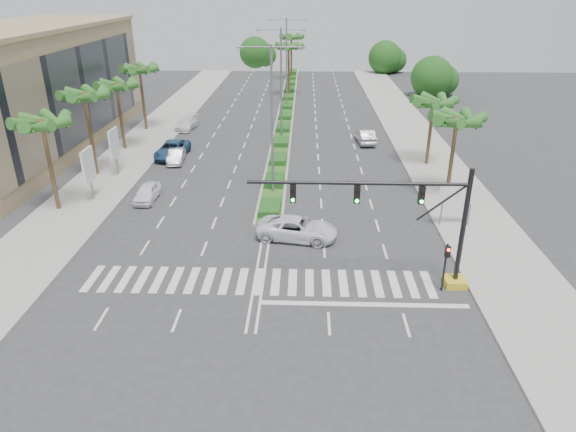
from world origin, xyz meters
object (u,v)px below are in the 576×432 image
object	(u,v)px
car_parked_a	(147,193)
car_parked_d	(187,123)
car_parked_b	(176,156)
car_parked_c	(172,150)
car_crossing	(297,229)
car_right	(365,136)

from	to	relation	value
car_parked_a	car_parked_d	bearing A→B (deg)	94.48
car_parked_b	car_parked_c	world-z (taller)	car_parked_c
car_parked_b	car_parked_c	bearing A→B (deg)	109.75
car_parked_b	car_parked_c	size ratio (longest dim) A/B	0.70
car_parked_a	car_parked_b	world-z (taller)	car_parked_a
car_parked_d	car_parked_c	bearing A→B (deg)	-78.73
car_crossing	car_right	world-z (taller)	car_right
car_parked_c	car_parked_d	world-z (taller)	car_parked_c
car_parked_c	car_parked_b	bearing A→B (deg)	-62.26
car_parked_b	car_right	size ratio (longest dim) A/B	0.83
car_parked_a	car_parked_c	size ratio (longest dim) A/B	0.68
car_right	car_parked_c	bearing A→B (deg)	11.91
car_parked_a	car_parked_d	xyz separation A→B (m)	(-1.57, 22.40, 0.02)
car_parked_c	car_crossing	size ratio (longest dim) A/B	1.03
car_parked_a	car_crossing	bearing A→B (deg)	-27.31
car_parked_b	car_parked_a	bearing A→B (deg)	-95.90
car_parked_c	car_right	world-z (taller)	car_parked_c
car_parked_b	car_crossing	xyz separation A→B (m)	(12.21, -16.24, 0.11)
car_right	car_parked_b	bearing A→B (deg)	16.94
car_parked_b	car_right	xyz separation A→B (m)	(19.33, 7.43, 0.13)
car_parked_c	car_parked_a	bearing A→B (deg)	-83.92
car_parked_b	car_parked_d	size ratio (longest dim) A/B	0.84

